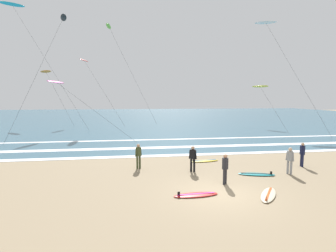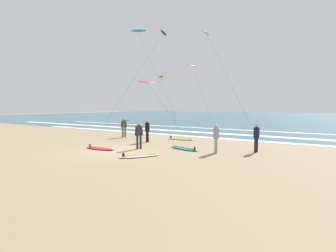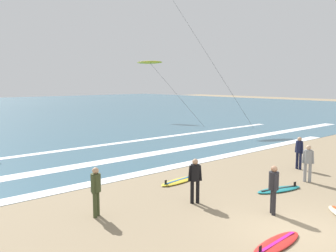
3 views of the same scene
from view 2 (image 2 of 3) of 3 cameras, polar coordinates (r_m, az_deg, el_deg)
The scene contains 20 objects.
ground_plane at distance 13.99m, azimuth -12.20°, elevation -5.89°, with size 160.00×160.00×0.00m, color #937F60.
ocean_surface at distance 63.47m, azimuth 22.69°, elevation 2.08°, with size 140.00×90.00×0.01m, color #386075.
wave_foam_shoreline at distance 20.91m, azimuth 2.02°, elevation -2.24°, with size 36.26×0.80×0.01m, color white.
wave_foam_mid_break at distance 24.38m, azimuth 3.09°, elevation -1.25°, with size 58.14×1.02×0.01m, color white.
wave_foam_outer_break at distance 28.14m, azimuth 8.61°, elevation -0.49°, with size 45.97×0.62×0.01m, color white.
surfer_background_far at distance 16.89m, azimuth -5.03°, elevation -0.70°, with size 0.48×0.34×1.60m.
surfer_left_far at distance 14.30m, azimuth -7.05°, elevation -1.71°, with size 0.41×0.44×1.60m.
surfer_right_near at distance 14.03m, azimuth 20.58°, elevation -2.10°, with size 0.32×0.51×1.60m.
surfer_left_near at distance 13.14m, azimuth 11.54°, elevation -2.34°, with size 0.32×0.49×1.60m.
surfer_foreground_main at distance 19.86m, azimuth -10.62°, elevation 0.05°, with size 0.46×0.37×1.60m.
surfboard_foreground_flat at distance 18.23m, azimuth 3.03°, elevation -3.18°, with size 2.15×0.82×0.25m.
surfboard_left_pile at distance 12.17m, azimuth -6.92°, elevation -7.19°, with size 1.73×2.04×0.25m.
surfboard_near_water at distance 14.74m, azimuth -16.10°, elevation -5.25°, with size 2.13×0.71×0.25m.
surfboard_right_spare at distance 14.17m, azimuth 3.94°, elevation -5.47°, with size 2.18×1.15×0.25m.
kite_magenta_high_left at distance 38.01m, azimuth -5.22°, elevation 10.53°, with size 10.19×7.67×6.66m.
kite_black_high_right at distance 44.13m, azimuth -1.17°, elevation 21.43°, with size 4.28×12.60×15.58m.
kite_cyan_mid_center at distance 50.53m, azimuth -7.13°, elevation 21.73°, with size 11.99×4.20×17.72m.
kite_lime_far_left at distance 47.10m, azimuth 9.20°, elevation 21.23°, with size 8.28×3.22×16.32m.
kite_orange_far_right at distance 50.54m, azimuth -1.69°, elevation 11.78°, with size 5.48×2.84×9.01m.
kite_red_distant_low at distance 51.99m, azimuth 5.98°, elevation 14.30°, with size 8.08×9.33×11.50m.
Camera 2 is at (9.50, -9.96, 2.56)m, focal length 25.22 mm.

